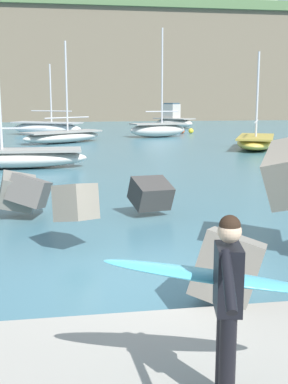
# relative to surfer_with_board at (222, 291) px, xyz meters

# --- Properties ---
(ground_plane) EXTENTS (400.00, 400.00, 0.00)m
(ground_plane) POSITION_rel_surfer_with_board_xyz_m (-0.02, 3.79, -1.28)
(ground_plane) COLOR #42707F
(breakwater_jetty) EXTENTS (29.21, 7.83, 2.41)m
(breakwater_jetty) POSITION_rel_surfer_with_board_xyz_m (-0.17, 6.16, -0.25)
(breakwater_jetty) COLOR #605B56
(breakwater_jetty) RESTS_ON ground
(surfer_with_board) EXTENTS (2.12, 1.35, 1.78)m
(surfer_with_board) POSITION_rel_surfer_with_board_xyz_m (0.00, 0.00, 0.00)
(surfer_with_board) COLOR black
(surfer_with_board) RESTS_ON walkway_path
(boat_near_left) EXTENTS (4.25, 5.89, 5.59)m
(boat_near_left) POSITION_rel_surfer_with_board_xyz_m (10.07, 24.22, -0.85)
(boat_near_left) COLOR #EAC64C
(boat_near_left) RESTS_ON ground
(boat_near_right) EXTENTS (6.35, 1.97, 6.95)m
(boat_near_right) POSITION_rel_surfer_with_board_xyz_m (-3.43, 18.10, -0.80)
(boat_near_right) COLOR beige
(boat_near_right) RESTS_ON ground
(boat_mid_left) EXTENTS (6.37, 4.93, 5.63)m
(boat_mid_left) POSITION_rel_surfer_with_board_xyz_m (-2.46, 37.54, -0.70)
(boat_mid_left) COLOR white
(boat_mid_left) RESTS_ON ground
(boat_mid_right) EXTENTS (4.79, 2.80, 8.16)m
(boat_mid_right) POSITION_rel_surfer_with_board_xyz_m (6.07, 34.16, -0.66)
(boat_mid_right) COLOR beige
(boat_mid_right) RESTS_ON ground
(boat_far_left) EXTENTS (4.25, 4.75, 2.49)m
(boat_far_left) POSITION_rel_surfer_with_board_xyz_m (9.83, 45.27, -0.51)
(boat_far_left) COLOR beige
(boat_far_left) RESTS_ON ground
(boat_far_centre) EXTENTS (6.04, 5.04, 6.70)m
(boat_far_centre) POSITION_rel_surfer_with_board_xyz_m (-1.26, 30.27, -0.82)
(boat_far_centre) COLOR beige
(boat_far_centre) RESTS_ON ground
(mooring_buoy_inner) EXTENTS (0.44, 0.44, 0.44)m
(mooring_buoy_inner) POSITION_rel_surfer_with_board_xyz_m (8.84, 37.63, -1.06)
(mooring_buoy_inner) COLOR #E54C1E
(mooring_buoy_inner) RESTS_ON ground
(mooring_buoy_middle) EXTENTS (0.44, 0.44, 0.44)m
(mooring_buoy_middle) POSITION_rel_surfer_with_board_xyz_m (9.64, 37.66, -1.06)
(mooring_buoy_middle) COLOR yellow
(mooring_buoy_middle) RESTS_ON ground
(headland_bluff) EXTENTS (102.59, 45.47, 15.38)m
(headland_bluff) POSITION_rel_surfer_with_board_xyz_m (9.92, 83.02, 6.43)
(headland_bluff) COLOR #756651
(headland_bluff) RESTS_ON ground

